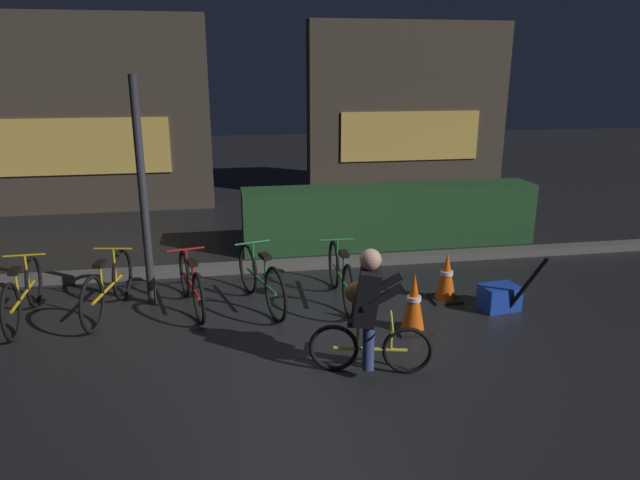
# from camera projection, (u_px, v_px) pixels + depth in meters

# --- Properties ---
(ground_plane) EXTENTS (40.00, 40.00, 0.00)m
(ground_plane) POSITION_uv_depth(u_px,v_px,m) (312.00, 334.00, 6.36)
(ground_plane) COLOR black
(sidewalk_curb) EXTENTS (12.00, 0.24, 0.12)m
(sidewalk_curb) POSITION_uv_depth(u_px,v_px,m) (288.00, 265.00, 8.42)
(sidewalk_curb) COLOR #56544F
(sidewalk_curb) RESTS_ON ground
(hedge_row) EXTENTS (4.80, 0.70, 0.99)m
(hedge_row) POSITION_uv_depth(u_px,v_px,m) (390.00, 216.00, 9.45)
(hedge_row) COLOR #214723
(hedge_row) RESTS_ON ground
(storefront_left) EXTENTS (5.43, 0.54, 3.85)m
(storefront_left) POSITION_uv_depth(u_px,v_px,m) (70.00, 116.00, 11.32)
(storefront_left) COLOR #42382D
(storefront_left) RESTS_ON ground
(storefront_right) EXTENTS (4.61, 0.54, 3.83)m
(storefront_right) POSITION_uv_depth(u_px,v_px,m) (408.00, 110.00, 13.17)
(storefront_right) COLOR #42382D
(storefront_right) RESTS_ON ground
(street_post) EXTENTS (0.10, 0.10, 2.76)m
(street_post) POSITION_uv_depth(u_px,v_px,m) (143.00, 195.00, 6.80)
(street_post) COLOR #2D2D33
(street_post) RESTS_ON ground
(parked_bike_leftmost) EXTENTS (0.46, 1.59, 0.73)m
(parked_bike_leftmost) POSITION_uv_depth(u_px,v_px,m) (23.00, 294.00, 6.59)
(parked_bike_leftmost) COLOR black
(parked_bike_leftmost) RESTS_ON ground
(parked_bike_left_mid) EXTENTS (0.46, 1.59, 0.74)m
(parked_bike_left_mid) POSITION_uv_depth(u_px,v_px,m) (108.00, 287.00, 6.80)
(parked_bike_left_mid) COLOR black
(parked_bike_left_mid) RESTS_ON ground
(parked_bike_center_left) EXTENTS (0.47, 1.48, 0.70)m
(parked_bike_center_left) POSITION_uv_depth(u_px,v_px,m) (191.00, 284.00, 6.95)
(parked_bike_center_left) COLOR black
(parked_bike_center_left) RESTS_ON ground
(parked_bike_center_right) EXTENTS (0.54, 1.59, 0.76)m
(parked_bike_center_right) POSITION_uv_depth(u_px,v_px,m) (261.00, 280.00, 7.02)
(parked_bike_center_right) COLOR black
(parked_bike_center_right) RESTS_ON ground
(parked_bike_right_mid) EXTENTS (0.46, 1.62, 0.74)m
(parked_bike_right_mid) POSITION_uv_depth(u_px,v_px,m) (341.00, 276.00, 7.16)
(parked_bike_right_mid) COLOR black
(parked_bike_right_mid) RESTS_ON ground
(traffic_cone_near) EXTENTS (0.36, 0.36, 0.68)m
(traffic_cone_near) POSITION_uv_depth(u_px,v_px,m) (414.00, 303.00, 6.36)
(traffic_cone_near) COLOR black
(traffic_cone_near) RESTS_ON ground
(traffic_cone_far) EXTENTS (0.36, 0.36, 0.64)m
(traffic_cone_far) POSITION_uv_depth(u_px,v_px,m) (446.00, 277.00, 7.22)
(traffic_cone_far) COLOR black
(traffic_cone_far) RESTS_ON ground
(blue_crate) EXTENTS (0.48, 0.38, 0.30)m
(blue_crate) POSITION_uv_depth(u_px,v_px,m) (499.00, 297.00, 6.99)
(blue_crate) COLOR #193DB7
(blue_crate) RESTS_ON ground
(cyclist) EXTENTS (1.16, 0.61, 1.25)m
(cyclist) POSITION_uv_depth(u_px,v_px,m) (369.00, 311.00, 5.42)
(cyclist) COLOR black
(cyclist) RESTS_ON ground
(closed_umbrella) EXTENTS (0.35, 0.36, 0.77)m
(closed_umbrella) POSITION_uv_depth(u_px,v_px,m) (526.00, 285.00, 6.72)
(closed_umbrella) COLOR black
(closed_umbrella) RESTS_ON ground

